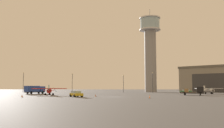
{
  "coord_description": "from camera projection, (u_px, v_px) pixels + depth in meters",
  "views": [
    {
      "loc": [
        -1.45,
        -57.84,
        2.21
      ],
      "look_at": [
        -0.18,
        16.5,
        9.09
      ],
      "focal_mm": 40.26,
      "sensor_mm": 36.0,
      "label": 1
    }
  ],
  "objects": [
    {
      "name": "car_yellow",
      "position": [
        76.0,
        94.0,
        56.89
      ],
      "size": [
        3.56,
        4.88,
        1.37
      ],
      "rotation": [
        0.0,
        0.0,
        5.15
      ],
      "color": "gold",
      "rests_on": "ground_plane"
    },
    {
      "name": "airplane_red",
      "position": [
        49.0,
        90.0,
        69.4
      ],
      "size": [
        9.56,
        7.47,
        2.81
      ],
      "rotation": [
        0.0,
        0.0,
        1.75
      ],
      "color": "red",
      "rests_on": "ground_plane"
    },
    {
      "name": "traffic_cone_mid_apron",
      "position": [
        150.0,
        96.0,
        50.16
      ],
      "size": [
        0.36,
        0.36,
        0.73
      ],
      "color": "black",
      "rests_on": "ground_plane"
    },
    {
      "name": "truck_box_blue",
      "position": [
        35.0,
        89.0,
        82.69
      ],
      "size": [
        6.16,
        6.52,
        2.65
      ],
      "rotation": [
        0.0,
        0.0,
        0.85
      ],
      "color": "#38383D",
      "rests_on": "ground_plane"
    },
    {
      "name": "airplane_silver",
      "position": [
        209.0,
        90.0,
        83.2
      ],
      "size": [
        9.32,
        7.31,
        2.74
      ],
      "rotation": [
        0.0,
        0.0,
        4.79
      ],
      "color": "#B7BABF",
      "rests_on": "ground_plane"
    },
    {
      "name": "hangar",
      "position": [
        216.0,
        79.0,
        116.85
      ],
      "size": [
        34.06,
        32.66,
        11.94
      ],
      "rotation": [
        0.0,
        0.0,
        -2.27
      ],
      "color": "gray",
      "rests_on": "ground_plane"
    },
    {
      "name": "truck_flatbed_black",
      "position": [
        196.0,
        91.0,
        68.69
      ],
      "size": [
        6.68,
        4.63,
        2.35
      ],
      "rotation": [
        0.0,
        0.0,
        5.91
      ],
      "color": "#38383D",
      "rests_on": "ground_plane"
    },
    {
      "name": "control_tower",
      "position": [
        150.0,
        47.0,
        115.54
      ],
      "size": [
        9.61,
        9.61,
        38.44
      ],
      "color": "gray",
      "rests_on": "ground_plane"
    },
    {
      "name": "light_post_centre",
      "position": [
        153.0,
        80.0,
        103.08
      ],
      "size": [
        0.44,
        0.44,
        8.32
      ],
      "color": "#38383D",
      "rests_on": "ground_plane"
    },
    {
      "name": "ground_plane",
      "position": [
        114.0,
        97.0,
        57.41
      ],
      "size": [
        400.0,
        400.0,
        0.0
      ],
      "primitive_type": "plane",
      "color": "#545456"
    },
    {
      "name": "traffic_cone_near_left",
      "position": [
        22.0,
        96.0,
        55.74
      ],
      "size": [
        0.36,
        0.36,
        0.65
      ],
      "color": "black",
      "rests_on": "ground_plane"
    },
    {
      "name": "light_post_north",
      "position": [
        123.0,
        82.0,
        108.5
      ],
      "size": [
        0.44,
        0.44,
        7.6
      ],
      "color": "#38383D",
      "rests_on": "ground_plane"
    },
    {
      "name": "light_post_east",
      "position": [
        23.0,
        80.0,
        109.49
      ],
      "size": [
        0.44,
        0.44,
        8.67
      ],
      "color": "#38383D",
      "rests_on": "ground_plane"
    },
    {
      "name": "light_post_west",
      "position": [
        72.0,
        81.0,
        111.37
      ],
      "size": [
        0.44,
        0.44,
        8.35
      ],
      "color": "#38383D",
      "rests_on": "ground_plane"
    },
    {
      "name": "car_green",
      "position": [
        186.0,
        91.0,
        93.59
      ],
      "size": [
        4.37,
        2.57,
        1.37
      ],
      "rotation": [
        0.0,
        0.0,
        3.04
      ],
      "color": "#287A42",
      "rests_on": "ground_plane"
    },
    {
      "name": "traffic_cone_near_right",
      "position": [
        96.0,
        95.0,
        59.26
      ],
      "size": [
        0.36,
        0.36,
        0.55
      ],
      "color": "black",
      "rests_on": "ground_plane"
    }
  ]
}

